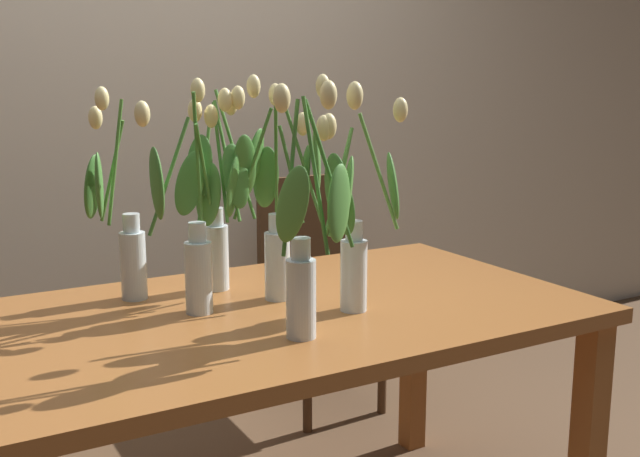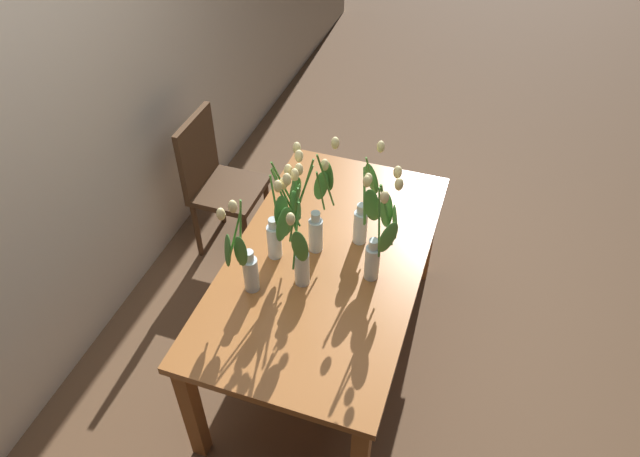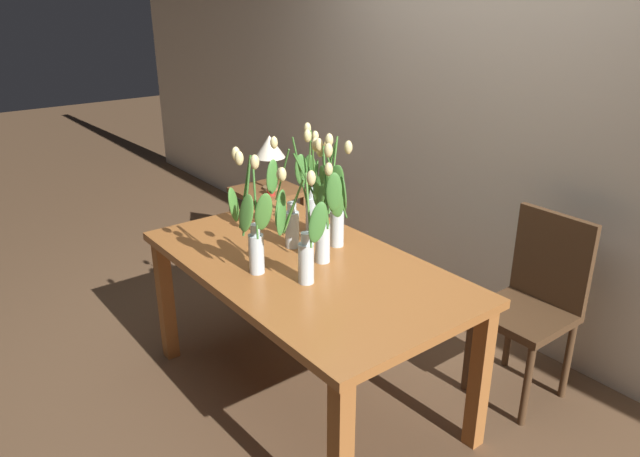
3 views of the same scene
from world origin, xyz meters
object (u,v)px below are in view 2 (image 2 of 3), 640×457
(tulip_vase_0, at_px, (283,219))
(tulip_vase_4, at_px, (313,210))
(tulip_vase_2, at_px, (296,248))
(tulip_vase_5, at_px, (365,212))
(dining_chair, at_px, (216,178))
(tulip_vase_3, at_px, (380,242))
(dining_table, at_px, (327,271))
(tulip_vase_1, at_px, (245,264))

(tulip_vase_0, distance_m, tulip_vase_4, 0.15)
(tulip_vase_0, height_order, tulip_vase_2, tulip_vase_0)
(tulip_vase_5, xyz_separation_m, dining_chair, (0.47, 1.06, -0.42))
(tulip_vase_4, height_order, tulip_vase_5, tulip_vase_4)
(tulip_vase_2, relative_size, tulip_vase_3, 1.01)
(tulip_vase_2, height_order, tulip_vase_3, tulip_vase_2)
(tulip_vase_4, distance_m, dining_chair, 1.11)
(tulip_vase_2, bearing_deg, dining_table, -24.09)
(tulip_vase_2, xyz_separation_m, tulip_vase_4, (0.24, 0.01, 0.02))
(tulip_vase_1, relative_size, tulip_vase_5, 1.05)
(dining_table, distance_m, tulip_vase_0, 0.38)
(dining_table, relative_size, tulip_vase_2, 2.77)
(tulip_vase_4, height_order, dining_chair, tulip_vase_4)
(dining_table, height_order, tulip_vase_5, tulip_vase_5)
(dining_table, height_order, tulip_vase_3, tulip_vase_3)
(tulip_vase_0, relative_size, tulip_vase_2, 1.02)
(tulip_vase_0, relative_size, tulip_vase_3, 1.03)
(tulip_vase_1, height_order, tulip_vase_3, tulip_vase_3)
(dining_table, distance_m, tulip_vase_3, 0.40)
(tulip_vase_1, bearing_deg, tulip_vase_5, -40.83)
(tulip_vase_3, bearing_deg, tulip_vase_4, 74.96)
(tulip_vase_3, xyz_separation_m, tulip_vase_5, (0.19, 0.12, -0.01))
(dining_table, relative_size, dining_chair, 1.72)
(tulip_vase_2, bearing_deg, tulip_vase_4, 1.48)
(tulip_vase_1, xyz_separation_m, tulip_vase_5, (0.47, -0.40, 0.02))
(dining_table, relative_size, tulip_vase_0, 2.73)
(tulip_vase_3, bearing_deg, tulip_vase_0, 92.50)
(tulip_vase_1, relative_size, dining_chair, 0.60)
(tulip_vase_0, xyz_separation_m, tulip_vase_3, (0.02, -0.44, -0.02))
(dining_table, xyz_separation_m, tulip_vase_5, (0.16, -0.13, 0.29))
(tulip_vase_1, relative_size, tulip_vase_2, 0.96)
(dining_table, relative_size, tulip_vase_1, 2.88)
(tulip_vase_2, height_order, dining_chair, tulip_vase_2)
(tulip_vase_3, relative_size, tulip_vase_4, 0.97)
(tulip_vase_5, distance_m, dining_chair, 1.23)
(tulip_vase_0, relative_size, dining_chair, 0.63)
(tulip_vase_2, xyz_separation_m, tulip_vase_3, (0.15, -0.33, -0.00))
(tulip_vase_4, xyz_separation_m, tulip_vase_5, (0.10, -0.22, -0.03))
(tulip_vase_0, xyz_separation_m, tulip_vase_4, (0.11, -0.10, -0.00))
(tulip_vase_1, distance_m, dining_chair, 1.21)
(tulip_vase_2, bearing_deg, tulip_vase_5, -32.40)
(tulip_vase_5, bearing_deg, dining_chair, 65.77)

